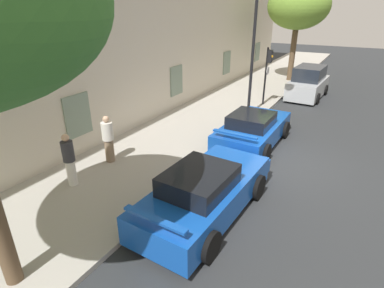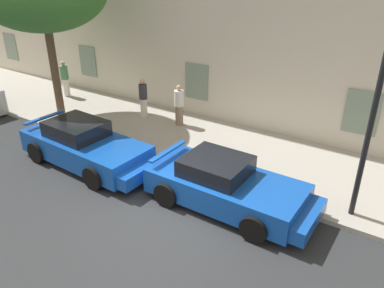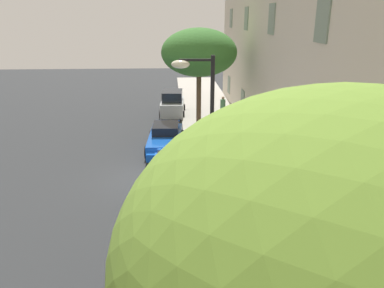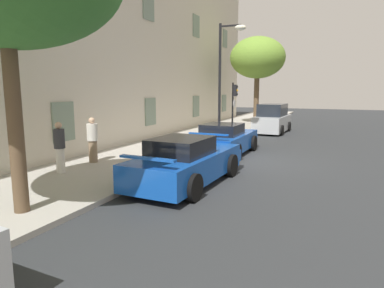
{
  "view_description": "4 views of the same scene",
  "coord_description": "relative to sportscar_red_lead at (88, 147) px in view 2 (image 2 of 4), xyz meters",
  "views": [
    {
      "loc": [
        -10.16,
        -2.13,
        5.08
      ],
      "look_at": [
        -2.97,
        1.96,
        1.38
      ],
      "focal_mm": 28.58,
      "sensor_mm": 36.0,
      "label": 1
    },
    {
      "loc": [
        4.99,
        -6.42,
        6.11
      ],
      "look_at": [
        -0.03,
        1.19,
        1.69
      ],
      "focal_mm": 35.25,
      "sensor_mm": 36.0,
      "label": 2
    },
    {
      "loc": [
        15.95,
        1.33,
        7.29
      ],
      "look_at": [
        -0.12,
        2.24,
        1.69
      ],
      "focal_mm": 34.18,
      "sensor_mm": 36.0,
      "label": 3
    },
    {
      "loc": [
        -13.16,
        -3.2,
        2.82
      ],
      "look_at": [
        -1.97,
        1.66,
        0.86
      ],
      "focal_mm": 31.87,
      "sensor_mm": 36.0,
      "label": 4
    }
  ],
  "objects": [
    {
      "name": "ground_plane",
      "position": [
        3.91,
        -0.92,
        -0.64
      ],
      "size": [
        80.0,
        80.0,
        0.0
      ],
      "primitive_type": "plane",
      "color": "#2B2D30"
    },
    {
      "name": "sportscar_red_lead",
      "position": [
        0.0,
        0.0,
        0.0
      ],
      "size": [
        5.04,
        2.23,
        1.44
      ],
      "color": "#144CB2",
      "rests_on": "ground"
    },
    {
      "name": "street_lamp",
      "position": [
        7.92,
        1.35,
        3.61
      ],
      "size": [
        0.44,
        1.42,
        6.0
      ],
      "color": "black",
      "rests_on": "sidewalk"
    },
    {
      "name": "sidewalk",
      "position": [
        3.91,
        3.34,
        -0.57
      ],
      "size": [
        60.0,
        4.42,
        0.14
      ],
      "primitive_type": "cube",
      "color": "#A8A399",
      "rests_on": "ground"
    },
    {
      "name": "sportscar_yellow_flank",
      "position": [
        5.01,
        0.45,
        -0.03
      ],
      "size": [
        4.65,
        2.16,
        1.36
      ],
      "color": "#144CB2",
      "rests_on": "ground"
    },
    {
      "name": "pedestrian_admiring",
      "position": [
        -6.03,
        4.12,
        0.38
      ],
      "size": [
        0.52,
        0.52,
        1.73
      ],
      "color": "silver",
      "rests_on": "sidewalk"
    },
    {
      "name": "pedestrian_strolling",
      "position": [
        0.68,
        4.2,
        0.34
      ],
      "size": [
        0.45,
        0.45,
        1.66
      ],
      "color": "#8C7259",
      "rests_on": "sidewalk"
    },
    {
      "name": "pedestrian_bystander",
      "position": [
        -1.06,
        4.07,
        0.35
      ],
      "size": [
        0.49,
        0.49,
        1.66
      ],
      "color": "silver",
      "rests_on": "sidewalk"
    }
  ]
}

